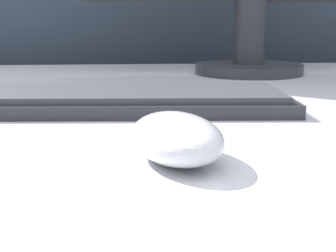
% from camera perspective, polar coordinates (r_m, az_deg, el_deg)
% --- Properties ---
extents(partition_panel, '(5.00, 0.03, 1.39)m').
position_cam_1_polar(partition_panel, '(1.31, -4.47, 6.24)').
color(partition_panel, '#333D4C').
rests_on(partition_panel, ground_plane).
extents(computer_mouse_near, '(0.09, 0.12, 0.04)m').
position_cam_1_polar(computer_mouse_near, '(0.37, 0.38, -1.43)').
color(computer_mouse_near, silver).
rests_on(computer_mouse_near, desk).
extents(keyboard, '(0.44, 0.17, 0.02)m').
position_cam_1_polar(keyboard, '(0.59, -6.60, 3.27)').
color(keyboard, '#28282D').
rests_on(keyboard, desk).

